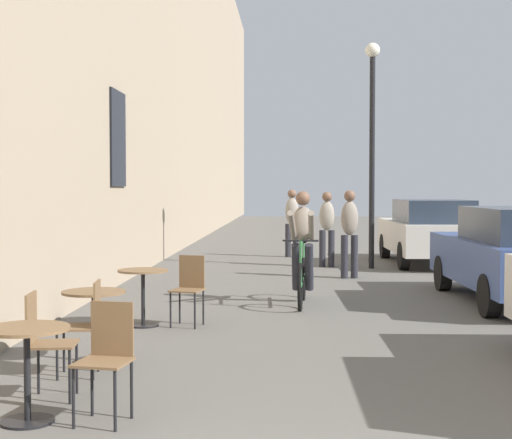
{
  "coord_description": "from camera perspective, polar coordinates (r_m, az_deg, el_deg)",
  "views": [
    {
      "loc": [
        -0.12,
        -2.97,
        1.76
      ],
      "look_at": [
        -0.9,
        14.5,
        1.03
      ],
      "focal_mm": 53.22,
      "sensor_mm": 36.0,
      "label": 1
    }
  ],
  "objects": [
    {
      "name": "cyclist_on_bicycle",
      "position": [
        11.53,
        3.51,
        -2.34
      ],
      "size": [
        0.52,
        1.76,
        1.74
      ],
      "color": "black",
      "rests_on": "ground_plane"
    },
    {
      "name": "pedestrian_near",
      "position": [
        14.84,
        7.04,
        -0.69
      ],
      "size": [
        0.38,
        0.29,
        1.72
      ],
      "color": "#26262D",
      "rests_on": "ground_plane"
    },
    {
      "name": "street_lamp",
      "position": [
        16.77,
        8.73,
        6.97
      ],
      "size": [
        0.32,
        0.32,
        4.9
      ],
      "color": "black",
      "rests_on": "ground_plane"
    },
    {
      "name": "cafe_chair_far_toward_street",
      "position": [
        9.76,
        -5.05,
        -4.93
      ],
      "size": [
        0.45,
        0.45,
        0.89
      ],
      "color": "black",
      "rests_on": "ground_plane"
    },
    {
      "name": "cafe_chair_mid_toward_street",
      "position": [
        7.31,
        -12.66,
        -7.45
      ],
      "size": [
        0.42,
        0.42,
        0.89
      ],
      "color": "black",
      "rests_on": "ground_plane"
    },
    {
      "name": "cafe_table_mid",
      "position": [
        7.88,
        -12.08,
        -6.7
      ],
      "size": [
        0.64,
        0.64,
        0.72
      ],
      "color": "black",
      "rests_on": "ground_plane"
    },
    {
      "name": "cafe_chair_near_toward_street",
      "position": [
        5.9,
        -11.14,
        -9.79
      ],
      "size": [
        0.44,
        0.44,
        0.89
      ],
      "color": "black",
      "rests_on": "ground_plane"
    },
    {
      "name": "pedestrian_mid",
      "position": [
        16.92,
        5.35,
        -0.39
      ],
      "size": [
        0.35,
        0.26,
        1.68
      ],
      "color": "#26262D",
      "rests_on": "ground_plane"
    },
    {
      "name": "parked_car_third",
      "position": [
        17.93,
        12.87,
        -0.82
      ],
      "size": [
        1.85,
        4.24,
        1.49
      ],
      "color": "beige",
      "rests_on": "ground_plane"
    },
    {
      "name": "pedestrian_far",
      "position": [
        19.3,
        2.71,
        0.04
      ],
      "size": [
        0.35,
        0.26,
        1.72
      ],
      "color": "#26262D",
      "rests_on": "ground_plane"
    },
    {
      "name": "cafe_table_near",
      "position": [
        6.0,
        -16.84,
        -9.62
      ],
      "size": [
        0.64,
        0.64,
        0.72
      ],
      "color": "black",
      "rests_on": "ground_plane"
    },
    {
      "name": "cafe_table_far",
      "position": [
        9.78,
        -8.49,
        -4.91
      ],
      "size": [
        0.64,
        0.64,
        0.72
      ],
      "color": "black",
      "rests_on": "ground_plane"
    },
    {
      "name": "cafe_chair_near_toward_wall",
      "position": [
        6.6,
        -15.65,
        -8.54
      ],
      "size": [
        0.42,
        0.42,
        0.89
      ],
      "color": "black",
      "rests_on": "ground_plane"
    }
  ]
}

